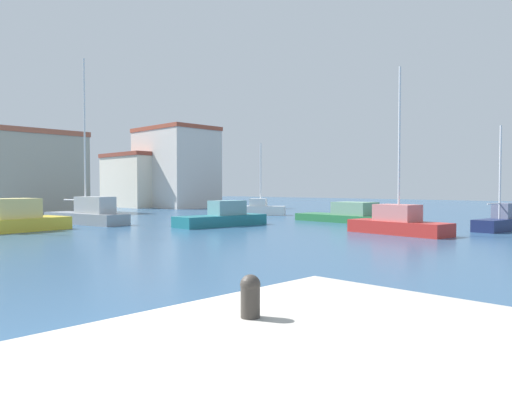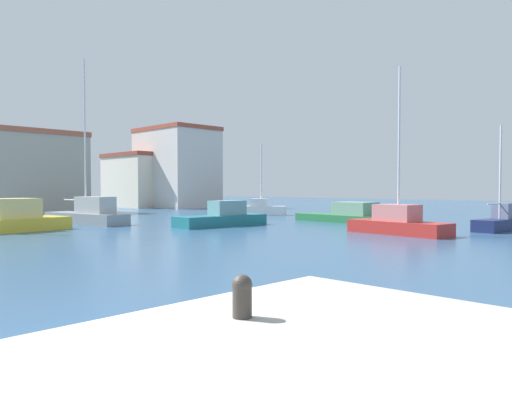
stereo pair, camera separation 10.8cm
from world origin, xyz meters
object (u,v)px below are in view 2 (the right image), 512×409
Objects in this scene: sailboat_red_inner_mooring at (398,222)px; sailboat_grey_mid_harbor at (89,214)px; mooring_bollard at (242,294)px; motorboat_teal_far_left at (223,217)px; motorboat_green_distant_north at (348,215)px; sailboat_white_outer_mooring at (261,209)px; sailboat_navy_center_channel at (501,221)px.

sailboat_grey_mid_harbor is at bearing 113.45° from sailboat_red_inner_mooring.
motorboat_teal_far_left is (17.96, 20.62, -0.80)m from mooring_bollard.
sailboat_white_outer_mooring is at bearing 78.92° from motorboat_green_distant_north.
motorboat_teal_far_left is at bearing 155.79° from motorboat_green_distant_north.
mooring_bollard is at bearing -167.20° from sailboat_navy_center_channel.
sailboat_navy_center_channel is 0.54× the size of sailboat_grey_mid_harbor.
sailboat_grey_mid_harbor is (-5.48, 7.91, 0.16)m from motorboat_teal_far_left.
sailboat_red_inner_mooring is at bearing -66.55° from sailboat_grey_mid_harbor.
sailboat_red_inner_mooring is 9.42m from motorboat_green_distant_north.
sailboat_grey_mid_harbor is at bearing 122.87° from sailboat_navy_center_channel.
sailboat_white_outer_mooring is (28.93, 27.70, -0.75)m from mooring_bollard.
motorboat_teal_far_left is at bearing 121.83° from sailboat_navy_center_channel.
sailboat_navy_center_channel reaches higher than motorboat_green_distant_north.
sailboat_red_inner_mooring is 1.38× the size of motorboat_teal_far_left.
sailboat_white_outer_mooring is 0.85× the size of motorboat_green_distant_north.
sailboat_white_outer_mooring reaches higher than sailboat_navy_center_channel.
mooring_bollard is 27.35m from motorboat_teal_far_left.
sailboat_navy_center_channel is 10.53m from motorboat_green_distant_north.
sailboat_navy_center_channel is at bearing -89.00° from motorboat_green_distant_north.
mooring_bollard is 0.06× the size of motorboat_green_distant_north.
motorboat_green_distant_north is 18.58m from sailboat_grey_mid_harbor.
sailboat_navy_center_channel is (-1.98, -21.58, -0.03)m from sailboat_white_outer_mooring.
sailboat_grey_mid_harbor is at bearing 177.11° from sailboat_white_outer_mooring.
sailboat_navy_center_channel is at bearing -27.85° from sailboat_red_inner_mooring.
sailboat_red_inner_mooring reaches higher than sailboat_white_outer_mooring.
mooring_bollard is at bearing -131.05° from motorboat_teal_far_left.
motorboat_teal_far_left reaches higher than mooring_bollard.
sailboat_grey_mid_harbor reaches higher than mooring_bollard.
sailboat_white_outer_mooring is (10.98, 7.08, 0.04)m from motorboat_teal_far_left.
sailboat_white_outer_mooring is at bearing 66.00° from sailboat_red_inner_mooring.
sailboat_red_inner_mooring is 1.17× the size of motorboat_green_distant_north.
mooring_bollard is at bearing -136.25° from sailboat_white_outer_mooring.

